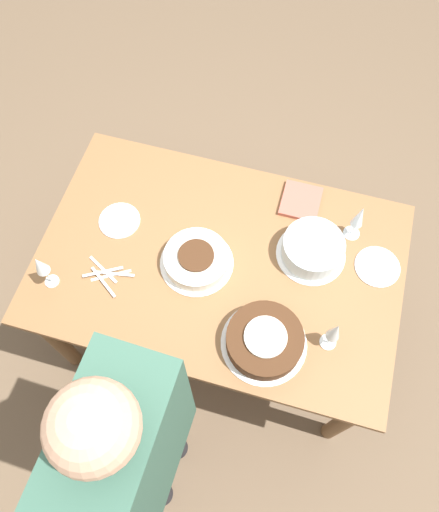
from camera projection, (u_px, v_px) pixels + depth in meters
ground_plane at (220, 320)px, 2.81m from camera, size 12.00×12.00×0.00m
dining_table at (220, 272)px, 2.21m from camera, size 1.54×1.00×0.77m
cake_center_white at (196, 259)px, 2.07m from camera, size 0.31×0.31×0.08m
cake_front_chocolate at (265, 340)px, 1.91m from camera, size 0.34×0.34×0.10m
cake_back_decorated at (312, 249)px, 2.08m from camera, size 0.30×0.30×0.10m
wine_glass_near at (335, 332)px, 1.83m from camera, size 0.07×0.07×0.21m
wine_glass_far at (359, 218)px, 2.05m from camera, size 0.07×0.07×0.21m
wine_glass_extra at (40, 266)px, 1.93m from camera, size 0.06×0.06×0.22m
dessert_plate_left at (120, 221)px, 2.19m from camera, size 0.18×0.18×0.01m
dessert_plate_right at (377, 267)px, 2.10m from camera, size 0.19×0.19×0.01m
fork_pile at (107, 274)px, 2.08m from camera, size 0.21×0.15×0.01m
napkin_stack at (301, 201)px, 2.23m from camera, size 0.17×0.18×0.02m
person_cutting at (138, 452)px, 1.50m from camera, size 0.23×0.41×1.76m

